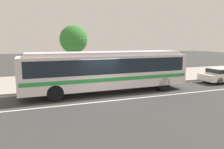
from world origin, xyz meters
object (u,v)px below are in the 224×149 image
object	(u,v)px
pedestrian_standing_by_tree	(140,69)
street_tree_near_stop	(74,40)
pedestrian_waiting_near_sign	(156,70)
transit_bus	(107,69)
bus_stop_sign	(152,64)
pedestrian_walking_along_curb	(90,74)

from	to	relation	value
pedestrian_standing_by_tree	street_tree_near_stop	size ratio (longest dim) A/B	0.34
pedestrian_waiting_near_sign	pedestrian_standing_by_tree	bearing A→B (deg)	137.56
transit_bus	bus_stop_sign	bearing A→B (deg)	21.63
pedestrian_standing_by_tree	street_tree_near_stop	xyz separation A→B (m)	(-5.73, 1.51, 2.63)
transit_bus	pedestrian_walking_along_curb	bearing A→B (deg)	113.45
bus_stop_sign	pedestrian_standing_by_tree	bearing A→B (deg)	106.63
pedestrian_walking_along_curb	pedestrian_standing_by_tree	xyz separation A→B (m)	(5.07, 1.31, -0.02)
pedestrian_standing_by_tree	bus_stop_sign	world-z (taller)	bus_stop_sign
bus_stop_sign	street_tree_near_stop	distance (m)	7.05
bus_stop_sign	street_tree_near_stop	size ratio (longest dim) A/B	0.49
pedestrian_waiting_near_sign	pedestrian_standing_by_tree	world-z (taller)	pedestrian_waiting_near_sign
pedestrian_walking_along_curb	pedestrian_standing_by_tree	bearing A→B (deg)	14.46
transit_bus	pedestrian_standing_by_tree	world-z (taller)	transit_bus
transit_bus	pedestrian_waiting_near_sign	xyz separation A→B (m)	(5.36, 2.15, -0.57)
pedestrian_walking_along_curb	pedestrian_standing_by_tree	distance (m)	5.24
transit_bus	street_tree_near_stop	world-z (taller)	street_tree_near_stop
pedestrian_standing_by_tree	bus_stop_sign	distance (m)	1.46
transit_bus	pedestrian_standing_by_tree	xyz separation A→B (m)	(4.27, 3.15, -0.58)
pedestrian_standing_by_tree	transit_bus	bearing A→B (deg)	-143.60
transit_bus	pedestrian_standing_by_tree	bearing A→B (deg)	36.40
pedestrian_walking_along_curb	street_tree_near_stop	bearing A→B (deg)	103.14
transit_bus	pedestrian_standing_by_tree	size ratio (longest dim) A/B	7.07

